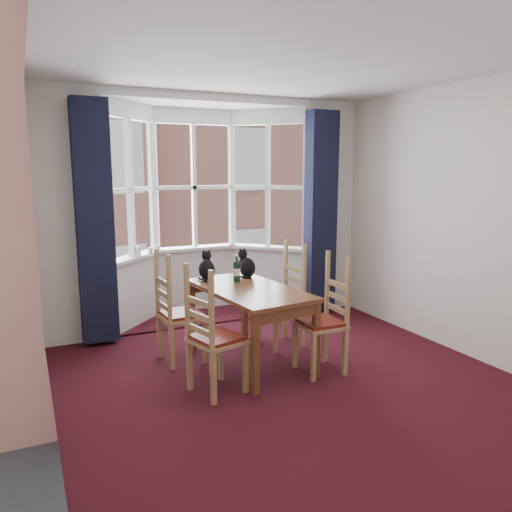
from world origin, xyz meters
TOP-DOWN VIEW (x-y plane):
  - floor at (0.00, 0.00)m, footprint 4.50×4.50m
  - ceiling at (0.00, 0.00)m, footprint 4.50×4.50m
  - wall_left at (-2.00, 0.00)m, footprint 0.00×4.50m
  - wall_right at (2.00, 0.00)m, footprint 0.00×4.50m
  - wall_back_pier_left at (-1.65, 2.25)m, footprint 0.70×0.12m
  - wall_back_pier_right at (1.65, 2.25)m, footprint 0.70×0.12m
  - bay_window at (0.00, 2.75)m, footprint 2.76×0.94m
  - curtain_left at (-1.42, 2.07)m, footprint 0.38×0.22m
  - curtain_right at (1.42, 2.07)m, footprint 0.38×0.22m
  - dining_table at (-0.14, 0.88)m, footprint 0.91×1.48m
  - chair_left_near at (-0.76, 0.36)m, footprint 0.50×0.51m
  - chair_left_far at (-0.84, 1.20)m, footprint 0.43×0.45m
  - chair_right_near at (0.46, 0.38)m, footprint 0.41×0.43m
  - chair_right_far at (0.46, 1.19)m, footprint 0.43×0.45m
  - cat_left at (-0.39, 1.43)m, footprint 0.23×0.27m
  - cat_right at (0.05, 1.36)m, footprint 0.22×0.27m
  - wine_bottle at (-0.15, 1.18)m, footprint 0.07×0.07m
  - candle_tall at (-0.86, 2.60)m, footprint 0.06×0.06m
  - candle_short at (-0.70, 2.63)m, footprint 0.06×0.06m
  - candle_extra at (-0.61, 2.65)m, footprint 0.05×0.05m
  - street at (0.00, 32.25)m, footprint 80.00×80.00m
  - tenement_building at (0.00, 14.01)m, footprint 18.40×7.80m

SIDE VIEW (x-z plane):
  - street at x=0.00m, z-range -6.00..-6.00m
  - floor at x=0.00m, z-range 0.00..0.00m
  - chair_left_near at x=-0.76m, z-range 0.01..0.93m
  - chair_left_far at x=-0.84m, z-range 0.01..0.93m
  - chair_right_near at x=0.46m, z-range 0.01..0.93m
  - chair_right_far at x=0.46m, z-range 0.01..0.93m
  - dining_table at x=-0.14m, z-range 0.29..1.06m
  - cat_right at x=0.05m, z-range 0.73..1.05m
  - cat_left at x=-0.39m, z-range 0.73..1.05m
  - wine_bottle at x=-0.15m, z-range 0.75..1.04m
  - candle_short at x=-0.70m, z-range 0.87..0.96m
  - candle_extra at x=-0.61m, z-range 0.87..0.97m
  - candle_tall at x=-0.86m, z-range 0.87..0.99m
  - curtain_left at x=-1.42m, z-range 0.05..2.65m
  - curtain_right at x=1.42m, z-range 0.05..2.65m
  - wall_left at x=-2.00m, z-range -0.85..3.65m
  - wall_right at x=2.00m, z-range -0.85..3.65m
  - wall_back_pier_left at x=-1.65m, z-range 0.00..2.80m
  - wall_back_pier_right at x=1.65m, z-range 0.00..2.80m
  - bay_window at x=0.00m, z-range 0.00..2.80m
  - tenement_building at x=0.00m, z-range -6.00..9.20m
  - ceiling at x=0.00m, z-range 2.80..2.80m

